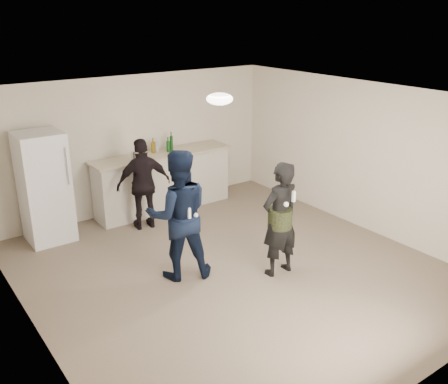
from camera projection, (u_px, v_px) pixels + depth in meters
floor at (232, 270)px, 7.29m from camera, size 6.00×6.00×0.00m
ceiling at (233, 98)px, 6.42m from camera, size 6.00×6.00×0.00m
wall_back at (135, 144)px, 9.14m from camera, size 6.00×0.00×6.00m
wall_front at (428, 279)px, 4.57m from camera, size 6.00×0.00×6.00m
wall_left at (27, 240)px, 5.35m from camera, size 0.00×6.00×6.00m
wall_right at (364, 157)px, 8.36m from camera, size 0.00×6.00×6.00m
counter at (163, 182)px, 9.34m from camera, size 2.60×0.56×1.05m
counter_top at (162, 154)px, 9.15m from camera, size 2.68×0.64×0.04m
fridge at (44, 187)px, 7.96m from camera, size 0.70×0.70×1.80m
fridge_handle at (67, 166)px, 7.70m from camera, size 0.02×0.02×0.60m
ceiling_dome at (220, 99)px, 6.67m from camera, size 0.36×0.36×0.16m
shaker at (134, 156)px, 8.66m from camera, size 0.08×0.08×0.17m
man at (179, 215)px, 6.83m from camera, size 1.10×0.99×1.85m
woman at (280, 219)px, 6.93m from camera, size 0.61×0.40×1.66m
camo_shorts at (280, 218)px, 6.92m from camera, size 0.34×0.34×0.28m
spectator at (144, 184)px, 8.44m from camera, size 0.98×0.56×1.58m
remote_man at (189, 213)px, 6.58m from camera, size 0.04×0.04×0.15m
nunchuk_man at (196, 215)px, 6.69m from camera, size 0.07×0.07×0.07m
remote_woman at (294, 196)px, 6.60m from camera, size 0.04×0.04×0.15m
nunchuk_woman at (286, 204)px, 6.60m from camera, size 0.07×0.07×0.07m
bottle_cluster at (163, 146)px, 9.21m from camera, size 0.40×0.23×0.28m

